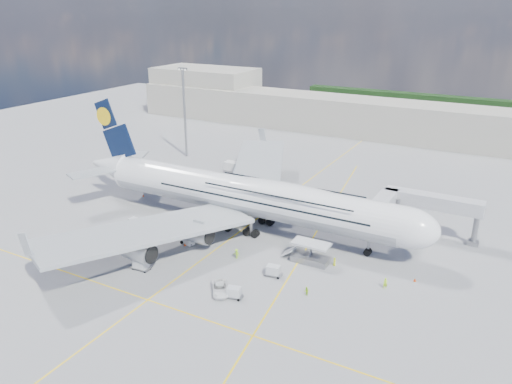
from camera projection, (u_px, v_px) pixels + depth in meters
The scene contains 32 objects.
ground at pixel (219, 247), 91.92m from camera, with size 300.00×300.00×0.00m, color gray.
taxi_line_main at pixel (219, 247), 91.91m from camera, with size 0.25×220.00×0.01m, color yellow.
taxi_line_cross at pixel (148, 300), 75.49m from camera, with size 120.00×0.25×0.01m, color yellow.
taxi_line_diag at pixel (310, 242), 93.85m from camera, with size 0.25×100.00×0.01m, color yellow.
airliner at pixel (247, 195), 97.58m from camera, with size 77.26×79.15×23.71m.
jet_bridge at pixel (413, 204), 93.33m from camera, with size 18.80×12.10×8.50m.
cargo_loader at pixel (310, 255), 86.32m from camera, with size 8.53×3.20×3.67m.
light_mast at pixel (185, 112), 142.12m from camera, with size 3.00×0.70×25.50m.
terminal at pixel (371, 118), 167.80m from camera, with size 180.00×16.00×12.00m, color #B2AD9E.
hangar at pixel (206, 91), 202.21m from camera, with size 40.00×22.00×18.00m, color #B2AD9E.
tree_line at pixel (509, 112), 187.53m from camera, with size 160.00×6.00×8.00m, color #193814.
dolly_row_a at pixel (130, 241), 91.68m from camera, with size 3.52×2.21×2.09m.
dolly_row_b at pixel (174, 230), 98.05m from camera, with size 3.21×2.29×0.42m.
dolly_row_c at pixel (141, 264), 83.77m from camera, with size 3.35×1.89×2.07m.
dolly_back at pixel (135, 223), 99.42m from camera, with size 3.26×1.93×1.98m.
dolly_nose_far at pixel (234, 292), 75.75m from camera, with size 3.09×2.16×1.77m.
dolly_nose_near at pixel (273, 270), 81.87m from camera, with size 3.10×1.98×1.84m.
baggage_tug at pixel (187, 240), 92.91m from camera, with size 2.98×1.95×1.72m.
catering_truck_inner at pixel (241, 189), 114.81m from camera, with size 8.10×5.48×4.47m.
catering_truck_outer at pixel (236, 170), 128.51m from camera, with size 6.50×2.59×3.91m.
service_van at pixel (220, 289), 77.12m from camera, with size 2.38×5.17×1.44m, color white.
crew_nose at pixel (385, 283), 78.15m from camera, with size 0.68×0.45×1.87m, color #AEEB18.
crew_loader at pixel (306, 291), 76.32m from camera, with size 0.74×0.58×1.52m, color #A2DF17.
crew_wing at pixel (143, 223), 100.24m from camera, with size 0.88×0.37×1.50m, color #B8FA1A.
crew_van at pixel (334, 262), 85.19m from camera, with size 0.73×0.48×1.49m, color yellow.
crew_tug at pixel (236, 254), 87.48m from camera, with size 1.18×0.68×1.83m, color #93DA17.
cone_nose at pixel (415, 280), 80.48m from camera, with size 0.44×0.44×0.56m.
cone_wing_left_inner at pixel (281, 190), 119.19m from camera, with size 0.41×0.41×0.52m.
cone_wing_left_outer at pixel (221, 179), 126.97m from camera, with size 0.40×0.40×0.51m.
cone_wing_right_inner at pixel (185, 245), 92.29m from camera, with size 0.41×0.41×0.52m.
cone_wing_right_outer at pixel (156, 251), 89.83m from camera, with size 0.41×0.41×0.52m.
cone_tail at pixel (143, 196), 115.93m from camera, with size 0.39×0.39×0.50m.
Camera 1 is at (45.46, -69.04, 42.01)m, focal length 35.00 mm.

